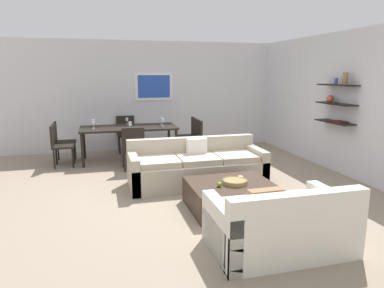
# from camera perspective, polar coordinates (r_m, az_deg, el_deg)

# --- Properties ---
(ground_plane) EXTENTS (18.00, 18.00, 0.00)m
(ground_plane) POSITION_cam_1_polar(r_m,az_deg,el_deg) (5.89, 0.49, -7.55)
(ground_plane) COLOR gray
(back_wall_unit) EXTENTS (8.40, 0.09, 2.70)m
(back_wall_unit) POSITION_cam_1_polar(r_m,az_deg,el_deg) (9.09, -3.65, 7.92)
(back_wall_unit) COLOR silver
(back_wall_unit) RESTS_ON ground
(right_wall_shelf_unit) EXTENTS (0.34, 8.20, 2.70)m
(right_wall_shelf_unit) POSITION_cam_1_polar(r_m,az_deg,el_deg) (7.49, 22.26, 6.29)
(right_wall_shelf_unit) COLOR silver
(right_wall_shelf_unit) RESTS_ON ground
(sofa_beige) EXTENTS (2.34, 0.90, 0.78)m
(sofa_beige) POSITION_cam_1_polar(r_m,az_deg,el_deg) (6.14, 0.75, -3.89)
(sofa_beige) COLOR #B2A893
(sofa_beige) RESTS_ON ground
(loveseat_white) EXTENTS (1.50, 0.90, 0.78)m
(loveseat_white) POSITION_cam_1_polar(r_m,az_deg,el_deg) (4.03, 14.17, -12.75)
(loveseat_white) COLOR silver
(loveseat_white) RESTS_ON ground
(coffee_table) EXTENTS (1.19, 1.00, 0.38)m
(coffee_table) POSITION_cam_1_polar(r_m,az_deg,el_deg) (5.12, 6.29, -8.35)
(coffee_table) COLOR #38281E
(coffee_table) RESTS_ON ground
(decorative_bowl) EXTENTS (0.35, 0.35, 0.07)m
(decorative_bowl) POSITION_cam_1_polar(r_m,az_deg,el_deg) (5.01, 7.00, -6.10)
(decorative_bowl) COLOR #99844C
(decorative_bowl) RESTS_ON coffee_table
(candle_jar) EXTENTS (0.07, 0.07, 0.06)m
(candle_jar) POSITION_cam_1_polar(r_m,az_deg,el_deg) (5.19, 7.91, -5.53)
(candle_jar) COLOR silver
(candle_jar) RESTS_ON coffee_table
(apple_on_coffee_table) EXTENTS (0.07, 0.07, 0.07)m
(apple_on_coffee_table) POSITION_cam_1_polar(r_m,az_deg,el_deg) (4.86, 4.48, -6.60)
(apple_on_coffee_table) COLOR #669E2D
(apple_on_coffee_table) RESTS_ON coffee_table
(dining_table) EXTENTS (2.09, 0.95, 0.75)m
(dining_table) POSITION_cam_1_polar(r_m,az_deg,el_deg) (7.88, -10.28, 2.32)
(dining_table) COLOR black
(dining_table) RESTS_ON ground
(dining_chair_left_far) EXTENTS (0.44, 0.44, 0.88)m
(dining_chair_left_far) POSITION_cam_1_polar(r_m,az_deg,el_deg) (8.14, -20.59, 0.75)
(dining_chair_left_far) COLOR black
(dining_chair_left_far) RESTS_ON ground
(dining_chair_right_near) EXTENTS (0.44, 0.44, 0.88)m
(dining_chair_right_near) POSITION_cam_1_polar(r_m,az_deg,el_deg) (7.95, 0.39, 1.25)
(dining_chair_right_near) COLOR black
(dining_chair_right_near) RESTS_ON ground
(dining_chair_head) EXTENTS (0.44, 0.44, 0.88)m
(dining_chair_head) POSITION_cam_1_polar(r_m,az_deg,el_deg) (8.78, -10.72, 2.03)
(dining_chair_head) COLOR black
(dining_chair_head) RESTS_ON ground
(dining_chair_right_far) EXTENTS (0.44, 0.44, 0.88)m
(dining_chair_right_far) POSITION_cam_1_polar(r_m,az_deg,el_deg) (8.36, -0.39, 1.75)
(dining_chair_right_far) COLOR black
(dining_chair_right_far) RESTS_ON ground
(dining_chair_left_near) EXTENTS (0.44, 0.44, 0.88)m
(dining_chair_left_near) POSITION_cam_1_polar(r_m,az_deg,el_deg) (7.72, -20.88, 0.17)
(dining_chair_left_near) COLOR black
(dining_chair_left_near) RESTS_ON ground
(dining_chair_foot) EXTENTS (0.44, 0.44, 0.88)m
(dining_chair_foot) POSITION_cam_1_polar(r_m,az_deg,el_deg) (7.05, -9.62, -0.26)
(dining_chair_foot) COLOR black
(dining_chair_foot) RESTS_ON ground
(wine_glass_head) EXTENTS (0.06, 0.06, 0.16)m
(wine_glass_head) POSITION_cam_1_polar(r_m,az_deg,el_deg) (8.26, -10.56, 3.94)
(wine_glass_head) COLOR silver
(wine_glass_head) RESTS_ON dining_table
(wine_glass_left_near) EXTENTS (0.07, 0.07, 0.16)m
(wine_glass_left_near) POSITION_cam_1_polar(r_m,az_deg,el_deg) (7.71, -15.82, 3.22)
(wine_glass_left_near) COLOR silver
(wine_glass_left_near) RESTS_ON dining_table
(wine_glass_left_far) EXTENTS (0.08, 0.08, 0.17)m
(wine_glass_left_far) POSITION_cam_1_polar(r_m,az_deg,el_deg) (7.95, -15.80, 3.46)
(wine_glass_left_far) COLOR silver
(wine_glass_left_far) RESTS_ON dining_table
(wine_glass_foot) EXTENTS (0.07, 0.07, 0.17)m
(wine_glass_foot) POSITION_cam_1_polar(r_m,az_deg,el_deg) (7.44, -10.06, 3.22)
(wine_glass_foot) COLOR silver
(wine_glass_foot) RESTS_ON dining_table
(wine_glass_right_far) EXTENTS (0.06, 0.06, 0.17)m
(wine_glass_right_far) POSITION_cam_1_polar(r_m,az_deg,el_deg) (8.06, -5.06, 3.98)
(wine_glass_right_far) COLOR silver
(wine_glass_right_far) RESTS_ON dining_table
(wine_glass_right_near) EXTENTS (0.07, 0.07, 0.18)m
(wine_glass_right_near) POSITION_cam_1_polar(r_m,az_deg,el_deg) (7.83, -4.76, 3.81)
(wine_glass_right_near) COLOR silver
(wine_glass_right_near) RESTS_ON dining_table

